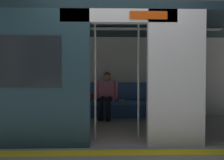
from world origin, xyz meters
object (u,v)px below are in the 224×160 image
(person_seated, at_px, (107,92))
(book, at_px, (121,100))
(train_car, at_px, (113,57))
(grab_pole_door, at_px, (95,79))
(handbag, at_px, (89,97))
(grab_pole_far, at_px, (138,79))
(bench_seat, at_px, (114,104))

(person_seated, distance_m, book, 0.44)
(train_car, xyz_separation_m, grab_pole_door, (0.33, 0.86, -0.44))
(train_car, bearing_deg, book, -102.69)
(grab_pole_door, bearing_deg, handbag, -82.94)
(train_car, distance_m, grab_pole_far, 0.95)
(train_car, bearing_deg, grab_pole_far, 120.47)
(train_car, relative_size, handbag, 24.62)
(handbag, bearing_deg, person_seated, 166.41)
(grab_pole_door, bearing_deg, bench_seat, -100.92)
(train_car, xyz_separation_m, bench_seat, (-0.05, -1.10, -1.14))
(train_car, height_order, person_seated, train_car)
(train_car, height_order, book, train_car)
(bench_seat, height_order, grab_pole_door, grab_pole_door)
(person_seated, distance_m, grab_pole_door, 1.95)
(train_car, relative_size, book, 29.09)
(book, bearing_deg, grab_pole_far, 93.48)
(train_car, xyz_separation_m, person_seated, (0.13, -1.05, -0.81))
(bench_seat, bearing_deg, book, -175.02)
(grab_pole_door, relative_size, grab_pole_far, 1.00)
(book, bearing_deg, handbag, -4.61)
(book, bearing_deg, person_seated, 8.47)
(person_seated, xyz_separation_m, handbag, (0.45, -0.11, -0.14))
(person_seated, distance_m, handbag, 0.48)
(person_seated, bearing_deg, grab_pole_door, 84.04)
(train_car, bearing_deg, handbag, -63.41)
(bench_seat, relative_size, grab_pole_far, 1.34)
(bench_seat, distance_m, person_seated, 0.37)
(book, bearing_deg, bench_seat, 3.01)
(person_seated, relative_size, grab_pole_door, 0.56)
(person_seated, bearing_deg, grab_pole_far, 107.44)
(bench_seat, distance_m, grab_pole_far, 1.99)
(handbag, distance_m, book, 0.83)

